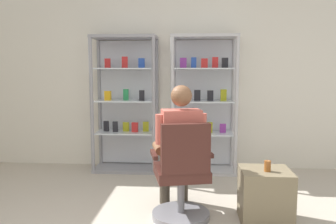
% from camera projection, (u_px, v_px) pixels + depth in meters
% --- Properties ---
extents(back_wall, '(6.00, 0.10, 2.70)m').
position_uv_depth(back_wall, '(166.00, 75.00, 5.03)').
color(back_wall, silver).
rests_on(back_wall, ground).
extents(display_cabinet_left, '(0.90, 0.45, 1.90)m').
position_uv_depth(display_cabinet_left, '(126.00, 103.00, 4.89)').
color(display_cabinet_left, gray).
rests_on(display_cabinet_left, ground).
extents(display_cabinet_right, '(0.90, 0.45, 1.90)m').
position_uv_depth(display_cabinet_right, '(204.00, 103.00, 4.81)').
color(display_cabinet_right, '#B7B7BC').
rests_on(display_cabinet_right, ground).
extents(office_chair, '(0.61, 0.58, 0.96)m').
position_uv_depth(office_chair, '(182.00, 180.00, 3.23)').
color(office_chair, slate).
rests_on(office_chair, ground).
extents(seated_shopkeeper, '(0.55, 0.61, 1.29)m').
position_uv_depth(seated_shopkeeper, '(179.00, 144.00, 3.35)').
color(seated_shopkeeper, '#3F382D').
rests_on(seated_shopkeeper, ground).
extents(storage_crate, '(0.46, 0.43, 0.50)m').
position_uv_depth(storage_crate, '(265.00, 196.00, 3.22)').
color(storage_crate, '#72664C').
rests_on(storage_crate, ground).
extents(tea_glass, '(0.06, 0.06, 0.10)m').
position_uv_depth(tea_glass, '(267.00, 166.00, 3.14)').
color(tea_glass, brown).
rests_on(tea_glass, storage_crate).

